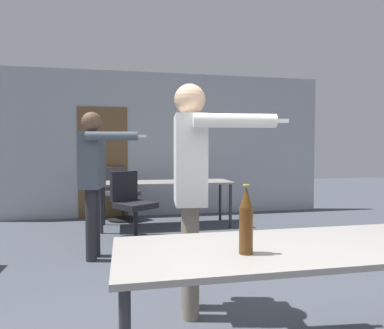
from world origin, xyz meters
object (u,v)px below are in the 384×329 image
person_far_watching (93,170)px  beer_bottle (246,221)px  office_chair_near_pushed (132,208)px  person_left_plaid (192,175)px  office_chair_far_right (120,195)px

person_far_watching → beer_bottle: person_far_watching is taller
person_far_watching → office_chair_near_pushed: (0.45, 0.76, -0.58)m
person_left_plaid → beer_bottle: size_ratio=5.02×
beer_bottle → office_chair_far_right: bearing=98.0°
person_far_watching → office_chair_far_right: person_far_watching is taller
office_chair_near_pushed → beer_bottle: bearing=62.7°
person_far_watching → office_chair_near_pushed: 1.06m
office_chair_far_right → beer_bottle: beer_bottle is taller
person_far_watching → office_chair_far_right: 2.28m
person_left_plaid → beer_bottle: 0.95m
office_chair_far_right → office_chair_near_pushed: (0.17, -1.43, 0.00)m
office_chair_near_pushed → beer_bottle: size_ratio=2.72×
person_left_plaid → office_chair_near_pushed: 2.40m
person_left_plaid → office_chair_near_pushed: size_ratio=1.85×
person_left_plaid → office_chair_far_right: person_left_plaid is taller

